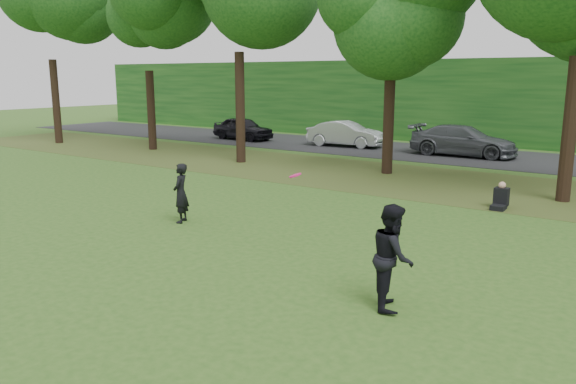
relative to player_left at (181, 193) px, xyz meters
The scene contains 9 objects.
ground 5.42m from the player_left, 37.70° to the right, with size 120.00×120.00×0.00m, color #295019.
leaf_litter 10.64m from the player_left, 66.48° to the left, with size 60.00×7.00×0.01m, color #50461C.
street 18.24m from the player_left, 76.57° to the left, with size 70.00×7.00×0.02m, color black.
far_hedge 24.16m from the player_left, 79.88° to the left, with size 70.00×3.00×5.00m, color #124116.
player_left is the anchor object (origin of this frame).
player_right 7.57m from the player_left, 15.73° to the right, with size 0.91×0.71×1.87m, color black.
parked_cars 17.51m from the player_left, 78.60° to the left, with size 34.46×3.24×1.54m.
frisbee 4.72m from the player_left, 12.15° to the right, with size 0.37×0.38×0.13m.
seated_person 9.66m from the player_left, 44.79° to the left, with size 0.43×0.74×0.83m.
Camera 1 is at (6.90, -7.45, 4.01)m, focal length 35.00 mm.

